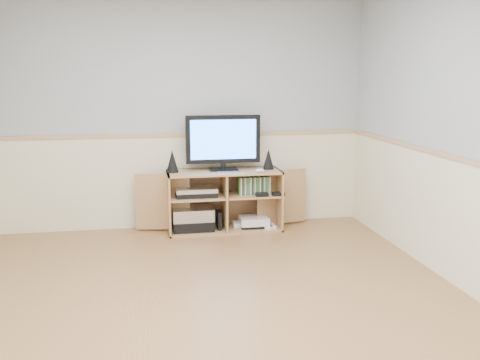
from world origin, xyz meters
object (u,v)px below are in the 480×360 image
media_cabinet (223,199)px  keyboard (231,173)px  monitor (223,141)px  game_consoles (253,222)px

media_cabinet → keyboard: 0.38m
monitor → game_consoles: 0.95m
media_cabinet → keyboard: bearing=-74.5°
media_cabinet → monitor: monitor is taller
monitor → keyboard: monitor is taller
monitor → media_cabinet: bearing=90.0°
media_cabinet → game_consoles: media_cabinet is taller
keyboard → monitor: bearing=107.1°
keyboard → game_consoles: size_ratio=0.62×
media_cabinet → game_consoles: size_ratio=4.22×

